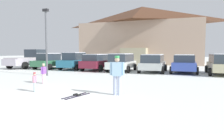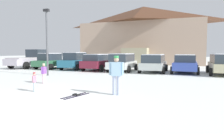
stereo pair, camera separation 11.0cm
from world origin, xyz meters
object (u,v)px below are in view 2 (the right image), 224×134
object	(u,v)px
parked_blue_hatchback	(185,64)
lamp_post	(47,38)
parked_teal_hatchback	(76,61)
pair_of_skis	(76,95)
pickup_truck	(32,59)
parked_beige_suv	(223,63)
parked_white_suv	(123,62)
skier_child_in_pink_snowsuit	(34,81)
parked_silver_wagon	(154,62)
ski_lodge	(143,35)
parked_maroon_van	(98,61)
parked_green_coupe	(51,61)
skier_adult_in_blue_parka	(116,73)
skier_child_in_purple_jacket	(44,72)

from	to	relation	value
parked_blue_hatchback	lamp_post	bearing A→B (deg)	-149.59
parked_teal_hatchback	pair_of_skis	distance (m)	13.32
pickup_truck	lamp_post	world-z (taller)	lamp_post
parked_beige_suv	parked_white_suv	bearing A→B (deg)	-179.88
parked_beige_suv	lamp_post	distance (m)	14.10
skier_child_in_pink_snowsuit	lamp_post	distance (m)	6.99
parked_silver_wagon	skier_child_in_pink_snowsuit	bearing A→B (deg)	-108.51
ski_lodge	parked_blue_hatchback	xyz separation A→B (m)	(6.79, -14.26, -3.87)
parked_maroon_van	parked_beige_suv	size ratio (longest dim) A/B	0.93
parked_green_coupe	skier_adult_in_blue_parka	size ratio (longest dim) A/B	2.49
parked_teal_hatchback	skier_child_in_pink_snowsuit	size ratio (longest dim) A/B	5.38
parked_white_suv	parked_beige_suv	world-z (taller)	parked_beige_suv
parked_teal_hatchback	lamp_post	size ratio (longest dim) A/B	0.94
parked_green_coupe	skier_adult_in_blue_parka	world-z (taller)	parked_green_coupe
skier_child_in_purple_jacket	parked_maroon_van	bearing A→B (deg)	93.96
parked_green_coupe	parked_maroon_van	bearing A→B (deg)	0.60
parked_maroon_van	lamp_post	xyz separation A→B (m)	(-1.80, -5.50, 2.01)
parked_silver_wagon	pickup_truck	size ratio (longest dim) A/B	0.80
parked_green_coupe	parked_silver_wagon	xyz separation A→B (m)	(11.25, 0.16, 0.03)
parked_blue_hatchback	skier_adult_in_blue_parka	size ratio (longest dim) A/B	2.85
pickup_truck	pair_of_skis	size ratio (longest dim) A/B	3.97
parked_teal_hatchback	skier_child_in_pink_snowsuit	distance (m)	12.17
parked_green_coupe	skier_child_in_purple_jacket	bearing A→B (deg)	-54.29
parked_maroon_van	lamp_post	world-z (taller)	lamp_post
skier_adult_in_blue_parka	pair_of_skis	xyz separation A→B (m)	(-1.52, -0.76, -0.92)
parked_teal_hatchback	parked_maroon_van	distance (m)	2.74
skier_child_in_purple_jacket	skier_child_in_pink_snowsuit	distance (m)	2.45
ski_lodge	parked_beige_suv	bearing A→B (deg)	-56.82
parked_maroon_van	pickup_truck	distance (m)	8.85
lamp_post	skier_adult_in_blue_parka	bearing A→B (deg)	-33.28
parked_beige_suv	lamp_post	size ratio (longest dim) A/B	0.91
parked_white_suv	skier_adult_in_blue_parka	xyz separation A→B (m)	(2.99, -10.26, 0.03)
skier_child_in_purple_jacket	parked_silver_wagon	bearing A→B (deg)	61.23
pickup_truck	lamp_post	xyz separation A→B (m)	(7.03, -5.96, 1.90)
parked_maroon_van	skier_child_in_pink_snowsuit	size ratio (longest dim) A/B	4.87
skier_child_in_pink_snowsuit	lamp_post	bearing A→B (deg)	123.47
ski_lodge	parked_silver_wagon	xyz separation A→B (m)	(4.10, -14.54, -3.81)
parked_white_suv	skier_adult_in_blue_parka	distance (m)	10.69
parked_beige_suv	pickup_truck	distance (m)	19.91
parked_blue_hatchback	pickup_truck	world-z (taller)	pickup_truck
skier_child_in_pink_snowsuit	skier_child_in_purple_jacket	bearing A→B (deg)	119.76
parked_blue_hatchback	skier_child_in_pink_snowsuit	size ratio (longest dim) A/B	5.34
lamp_post	parked_beige_suv	bearing A→B (deg)	22.85
parked_beige_suv	parked_teal_hatchback	bearing A→B (deg)	178.46
parked_teal_hatchback	ski_lodge	bearing A→B (deg)	73.82
parked_green_coupe	skier_child_in_pink_snowsuit	distance (m)	13.28
lamp_post	skier_child_in_purple_jacket	bearing A→B (deg)	-54.35
parked_silver_wagon	pair_of_skis	size ratio (longest dim) A/B	3.16
parked_silver_wagon	parked_blue_hatchback	bearing A→B (deg)	5.99
parked_teal_hatchback	pair_of_skis	size ratio (longest dim) A/B	3.27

